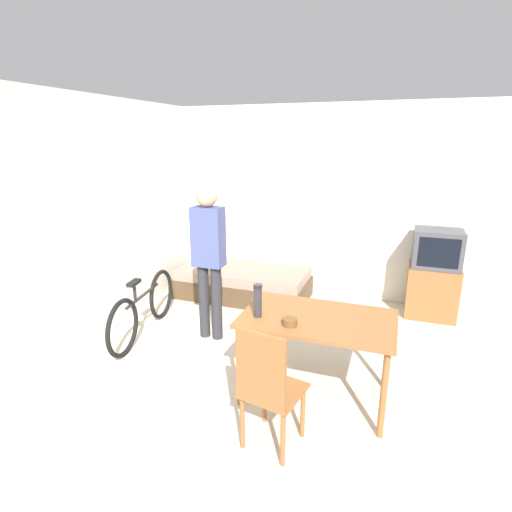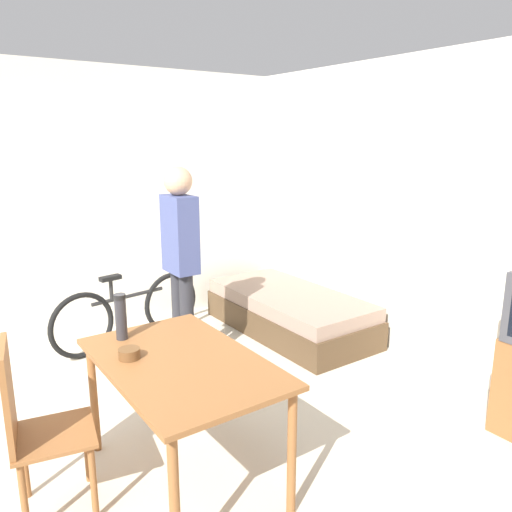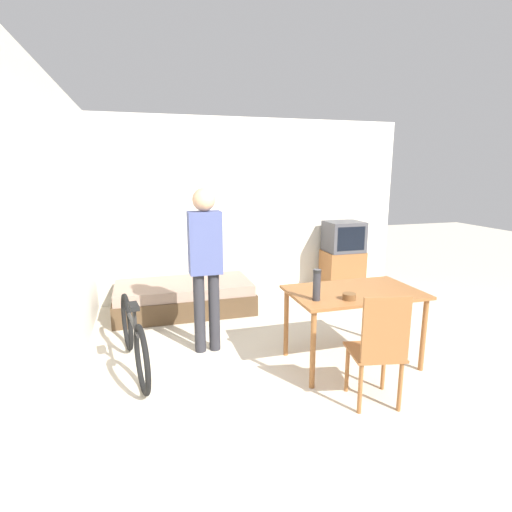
{
  "view_description": "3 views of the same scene",
  "coord_description": "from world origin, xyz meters",
  "px_view_note": "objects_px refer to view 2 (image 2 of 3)",
  "views": [
    {
      "loc": [
        1.11,
        -1.99,
        2.22
      ],
      "look_at": [
        -0.29,
        1.87,
        1.02
      ],
      "focal_mm": 28.0,
      "sensor_mm": 36.0,
      "label": 1
    },
    {
      "loc": [
        2.93,
        -0.04,
        2.0
      ],
      "look_at": [
        -0.22,
        2.17,
        1.08
      ],
      "focal_mm": 35.0,
      "sensor_mm": 36.0,
      "label": 2
    },
    {
      "loc": [
        -1.46,
        -2.26,
        1.95
      ],
      "look_at": [
        -0.26,
        1.87,
        1.01
      ],
      "focal_mm": 28.0,
      "sensor_mm": 36.0,
      "label": 3
    }
  ],
  "objects_px": {
    "bicycle": "(129,312)",
    "person_standing": "(181,253)",
    "dining_table": "(182,374)",
    "thermos_flask": "(121,315)",
    "daybed": "(289,312)",
    "wooden_chair": "(32,422)",
    "mate_bowl": "(129,354)"
  },
  "relations": [
    {
      "from": "bicycle",
      "to": "person_standing",
      "type": "bearing_deg",
      "value": 15.16
    },
    {
      "from": "dining_table",
      "to": "thermos_flask",
      "type": "relative_size",
      "value": 4.43
    },
    {
      "from": "daybed",
      "to": "bicycle",
      "type": "relative_size",
      "value": 1.18
    },
    {
      "from": "wooden_chair",
      "to": "thermos_flask",
      "type": "distance_m",
      "value": 0.77
    },
    {
      "from": "thermos_flask",
      "to": "mate_bowl",
      "type": "relative_size",
      "value": 2.36
    },
    {
      "from": "dining_table",
      "to": "person_standing",
      "type": "xyz_separation_m",
      "value": [
        -1.37,
        0.69,
        0.36
      ]
    },
    {
      "from": "wooden_chair",
      "to": "mate_bowl",
      "type": "distance_m",
      "value": 0.6
    },
    {
      "from": "person_standing",
      "to": "dining_table",
      "type": "bearing_deg",
      "value": -26.88
    },
    {
      "from": "bicycle",
      "to": "person_standing",
      "type": "distance_m",
      "value": 1.07
    },
    {
      "from": "dining_table",
      "to": "bicycle",
      "type": "relative_size",
      "value": 0.81
    },
    {
      "from": "dining_table",
      "to": "bicycle",
      "type": "height_order",
      "value": "dining_table"
    },
    {
      "from": "dining_table",
      "to": "thermos_flask",
      "type": "height_order",
      "value": "thermos_flask"
    },
    {
      "from": "mate_bowl",
      "to": "person_standing",
      "type": "bearing_deg",
      "value": 141.95
    },
    {
      "from": "daybed",
      "to": "person_standing",
      "type": "xyz_separation_m",
      "value": [
        0.11,
        -1.29,
        0.83
      ]
    },
    {
      "from": "thermos_flask",
      "to": "dining_table",
      "type": "bearing_deg",
      "value": 18.64
    },
    {
      "from": "bicycle",
      "to": "thermos_flask",
      "type": "relative_size",
      "value": 5.47
    },
    {
      "from": "daybed",
      "to": "mate_bowl",
      "type": "relative_size",
      "value": 15.24
    },
    {
      "from": "daybed",
      "to": "wooden_chair",
      "type": "bearing_deg",
      "value": -65.06
    },
    {
      "from": "person_standing",
      "to": "bicycle",
      "type": "bearing_deg",
      "value": -164.84
    },
    {
      "from": "person_standing",
      "to": "mate_bowl",
      "type": "height_order",
      "value": "person_standing"
    },
    {
      "from": "thermos_flask",
      "to": "mate_bowl",
      "type": "bearing_deg",
      "value": -12.82
    },
    {
      "from": "daybed",
      "to": "wooden_chair",
      "type": "relative_size",
      "value": 1.89
    },
    {
      "from": "bicycle",
      "to": "thermos_flask",
      "type": "height_order",
      "value": "thermos_flask"
    },
    {
      "from": "bicycle",
      "to": "person_standing",
      "type": "relative_size",
      "value": 0.9
    },
    {
      "from": "wooden_chair",
      "to": "bicycle",
      "type": "bearing_deg",
      "value": 146.93
    },
    {
      "from": "daybed",
      "to": "person_standing",
      "type": "distance_m",
      "value": 1.54
    },
    {
      "from": "dining_table",
      "to": "person_standing",
      "type": "relative_size",
      "value": 0.73
    },
    {
      "from": "wooden_chair",
      "to": "person_standing",
      "type": "bearing_deg",
      "value": 128.6
    },
    {
      "from": "mate_bowl",
      "to": "dining_table",
      "type": "bearing_deg",
      "value": 51.29
    },
    {
      "from": "daybed",
      "to": "bicycle",
      "type": "bearing_deg",
      "value": -113.52
    },
    {
      "from": "dining_table",
      "to": "thermos_flask",
      "type": "xyz_separation_m",
      "value": [
        -0.49,
        -0.16,
        0.25
      ]
    },
    {
      "from": "daybed",
      "to": "thermos_flask",
      "type": "relative_size",
      "value": 6.45
    }
  ]
}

